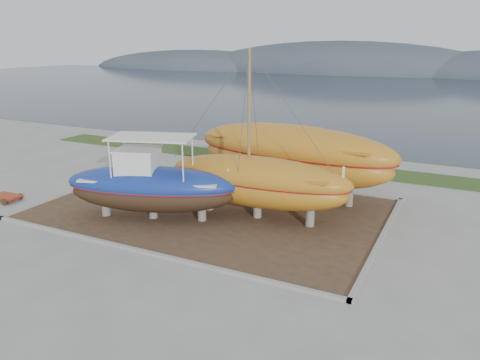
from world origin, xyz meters
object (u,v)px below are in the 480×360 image
at_px(white_dinghy, 137,172).
at_px(red_trailer, 6,198).
at_px(orange_bare_hull, 292,161).
at_px(blue_caique, 151,178).
at_px(orange_sailboat, 258,137).

bearing_deg(white_dinghy, red_trailer, -135.07).
height_order(orange_bare_hull, red_trailer, orange_bare_hull).
xyz_separation_m(blue_caique, orange_sailboat, (4.83, 2.48, 2.11)).
bearing_deg(white_dinghy, orange_sailboat, -26.41).
bearing_deg(blue_caique, red_trailer, 170.91).
height_order(orange_sailboat, red_trailer, orange_sailboat).
relative_size(blue_caique, red_trailer, 3.68).
distance_m(orange_bare_hull, red_trailer, 16.74).
height_order(white_dinghy, orange_sailboat, orange_sailboat).
relative_size(orange_bare_hull, red_trailer, 5.14).
distance_m(orange_sailboat, red_trailer, 15.29).
bearing_deg(orange_bare_hull, blue_caique, -120.70).
relative_size(white_dinghy, orange_bare_hull, 0.30).
xyz_separation_m(blue_caique, orange_bare_hull, (5.10, 6.75, -0.10)).
bearing_deg(orange_bare_hull, red_trailer, -143.85).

